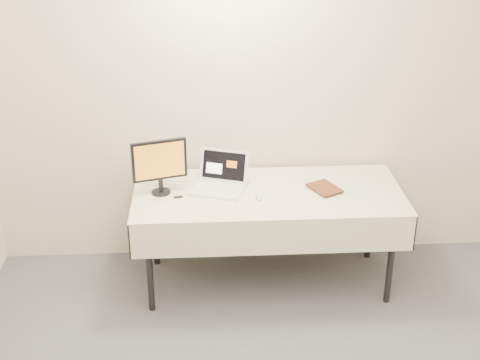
{
  "coord_description": "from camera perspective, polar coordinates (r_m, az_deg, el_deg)",
  "views": [
    {
      "loc": [
        -0.43,
        -2.06,
        2.8
      ],
      "look_at": [
        -0.2,
        1.99,
        0.86
      ],
      "focal_mm": 50.0,
      "sensor_mm": 36.0,
      "label": 1
    }
  ],
  "objects": [
    {
      "name": "back_wall",
      "position": [
        4.8,
        2.04,
        7.98
      ],
      "size": [
        4.0,
        0.1,
        2.7
      ],
      "primitive_type": "cube",
      "color": "beige",
      "rests_on": "ground"
    },
    {
      "name": "table",
      "position": [
        4.64,
        2.41,
        -1.7
      ],
      "size": [
        1.86,
        0.81,
        0.74
      ],
      "color": "black",
      "rests_on": "ground"
    },
    {
      "name": "laptop",
      "position": [
        4.65,
        -1.69,
        0.02
      ],
      "size": [
        0.43,
        0.41,
        0.24
      ],
      "rotation": [
        0.0,
        0.0,
        -0.33
      ],
      "color": "white",
      "rests_on": "table"
    },
    {
      "name": "monitor",
      "position": [
        4.53,
        -6.89,
        1.47
      ],
      "size": [
        0.37,
        0.16,
        0.39
      ],
      "rotation": [
        0.0,
        0.0,
        0.28
      ],
      "color": "black",
      "rests_on": "table"
    },
    {
      "name": "book",
      "position": [
        4.58,
        6.45,
        0.19
      ],
      "size": [
        0.16,
        0.09,
        0.23
      ],
      "primitive_type": "imported",
      "rotation": [
        0.0,
        0.0,
        0.47
      ],
      "color": "brown",
      "rests_on": "table"
    },
    {
      "name": "alarm_clock",
      "position": [
        4.85,
        -1.56,
        0.74
      ],
      "size": [
        0.14,
        0.07,
        0.05
      ],
      "rotation": [
        0.0,
        0.0,
        -0.14
      ],
      "color": "black",
      "rests_on": "table"
    },
    {
      "name": "clicker",
      "position": [
        4.51,
        1.58,
        -1.51
      ],
      "size": [
        0.06,
        0.09,
        0.02
      ],
      "primitive_type": "ellipsoid",
      "rotation": [
        0.0,
        0.0,
        0.23
      ],
      "color": "silver",
      "rests_on": "table"
    },
    {
      "name": "paper_form",
      "position": [
        4.67,
        9.91,
        -1.07
      ],
      "size": [
        0.2,
        0.28,
        0.0
      ],
      "primitive_type": "cube",
      "rotation": [
        0.0,
        0.0,
        0.42
      ],
      "color": "#BAE3B4",
      "rests_on": "table"
    },
    {
      "name": "usb_dongle",
      "position": [
        4.55,
        -5.3,
        -1.46
      ],
      "size": [
        0.06,
        0.03,
        0.01
      ],
      "primitive_type": "cube",
      "rotation": [
        0.0,
        0.0,
        0.22
      ],
      "color": "black",
      "rests_on": "table"
    }
  ]
}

